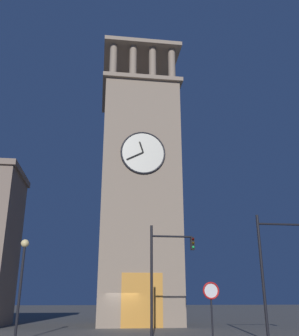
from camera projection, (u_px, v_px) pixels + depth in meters
ground_plane at (122, 328)px, 28.11m from camera, size 200.00×200.00×0.00m
clocktower at (139, 193)px, 35.10m from camera, size 7.46×7.45×28.63m
traffic_signal_near at (164, 264)px, 22.79m from camera, size 2.75×0.41×6.38m
traffic_signal_mid at (280, 256)px, 21.35m from camera, size 3.91×0.41×6.69m
street_lamp at (22, 269)px, 20.70m from camera, size 0.44×0.44×5.24m
no_horn_sign at (211, 296)px, 17.38m from camera, size 0.78×0.14×2.84m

